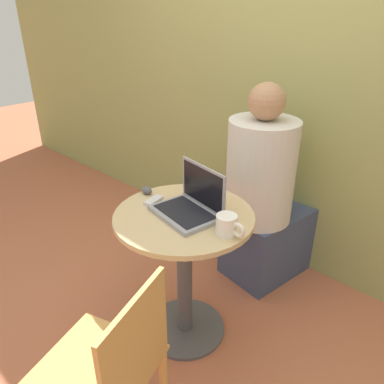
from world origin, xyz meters
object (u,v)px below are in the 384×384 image
at_px(laptop, 191,204).
at_px(person_seated, 265,204).
at_px(chair_empty, 110,374).
at_px(cell_phone, 154,201).

height_order(laptop, person_seated, person_seated).
relative_size(chair_empty, person_seated, 0.65).
xyz_separation_m(chair_empty, person_seated, (-0.22, 1.33, 0.08)).
height_order(laptop, cell_phone, laptop).
bearing_deg(person_seated, chair_empty, -80.70).
relative_size(laptop, person_seated, 0.27).
xyz_separation_m(laptop, person_seated, (0.00, 0.67, -0.26)).
bearing_deg(chair_empty, laptop, 108.36).
distance_m(chair_empty, person_seated, 1.35).
xyz_separation_m(cell_phone, person_seated, (0.22, 0.71, -0.22)).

